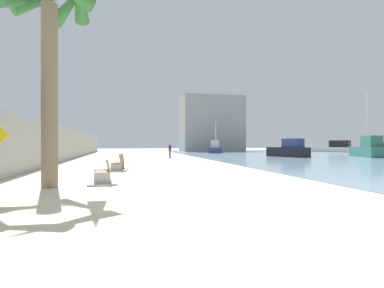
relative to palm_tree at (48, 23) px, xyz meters
name	(u,v)px	position (x,y,z in m)	size (l,w,h in m)	color
ground_plane	(146,161)	(4.64, 15.21, -6.00)	(120.00, 120.00, 0.00)	beige
seawall	(58,144)	(-2.86, 15.21, -4.49)	(0.80, 64.00, 3.02)	#9E9E99
water_bay	(366,158)	(28.64, 15.21, -5.98)	(36.00, 68.00, 0.04)	#7A99A8
palm_tree	(48,23)	(0.00, 0.00, 0.00)	(3.60, 3.64, 8.10)	#7A6651
bench_near	(103,177)	(1.86, 0.80, -5.76)	(1.28, 2.19, 0.98)	#9E9E99
bench_far	(118,167)	(2.35, 6.11, -5.76)	(1.30, 2.20, 0.98)	#9E9E99
person_walking	(170,149)	(7.34, 18.56, -5.01)	(0.25, 0.52, 1.69)	navy
boat_nearest	(216,148)	(17.23, 33.76, -5.22)	(3.70, 5.62, 5.23)	navy
boat_far_right	(378,149)	(39.76, 24.33, -5.33)	(4.06, 6.86, 1.67)	red
boat_mid_bay	(369,149)	(29.64, 15.83, -5.06)	(3.43, 5.54, 7.51)	#337060
boat_far_left	(335,148)	(39.34, 32.93, -5.22)	(5.84, 7.36, 2.05)	beige
boat_distant	(289,150)	(21.25, 18.55, -5.18)	(3.71, 5.03, 2.10)	black
harbor_building	(212,124)	(19.46, 43.21, -0.60)	(12.00, 6.00, 10.80)	gray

